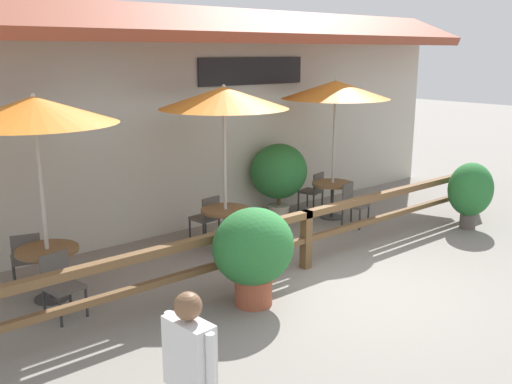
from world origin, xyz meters
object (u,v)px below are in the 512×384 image
patio_umbrella_near (34,110)px  chair_near_wallside (26,257)px  chair_near_streetside (61,282)px  potted_plant_broad_leaf (470,191)px  potted_plant_entrance_palm (253,250)px  patio_umbrella_middle (224,98)px  patio_umbrella_far (336,90)px  potted_plant_corner_fern (279,173)px  chair_middle_streetside (249,233)px  chair_middle_wallside (207,216)px  dining_table_far (332,190)px  chair_far_streetside (353,202)px  pedestrian (190,362)px  chair_far_wallside (313,189)px  dining_table_middle (225,217)px  dining_table_near (48,259)px

patio_umbrella_near → chair_near_wallside: patio_umbrella_near is taller
chair_near_streetside → potted_plant_broad_leaf: bearing=-20.8°
potted_plant_entrance_palm → patio_umbrella_middle: bearing=62.8°
patio_umbrella_near → potted_plant_entrance_palm: (2.08, -1.94, -1.86)m
patio_umbrella_middle → patio_umbrella_far: bearing=3.7°
potted_plant_corner_fern → patio_umbrella_far: bearing=-47.6°
chair_middle_streetside → chair_middle_wallside: size_ratio=1.00×
chair_middle_streetside → dining_table_far: bearing=11.5°
chair_middle_wallside → dining_table_far: bearing=165.3°
chair_far_streetside → chair_near_wallside: bearing=157.0°
patio_umbrella_far → patio_umbrella_middle: bearing=-176.3°
chair_middle_streetside → potted_plant_entrance_palm: potted_plant_entrance_palm is taller
patio_umbrella_far → potted_plant_corner_fern: 2.04m
potted_plant_broad_leaf → potted_plant_corner_fern: (-2.27, 3.03, 0.17)m
patio_umbrella_far → chair_near_streetside: bearing=-171.9°
dining_table_far → potted_plant_corner_fern: 1.16m
pedestrian → chair_middle_wallside: bearing=138.6°
dining_table_far → patio_umbrella_far: bearing=-90.0°
patio_umbrella_near → chair_far_wallside: bearing=8.2°
dining_table_middle → potted_plant_corner_fern: 2.41m
dining_table_near → chair_middle_wallside: bearing=12.1°
pedestrian → potted_plant_corner_fern: bearing=127.5°
patio_umbrella_near → chair_middle_streetside: size_ratio=3.37×
chair_middle_streetside → chair_far_wallside: bearing=21.7°
dining_table_near → potted_plant_broad_leaf: size_ratio=0.65×
patio_umbrella_near → chair_near_streetside: (-0.07, -0.62, -2.17)m
chair_far_wallside → chair_middle_streetside: bearing=11.6°
chair_middle_streetside → chair_far_streetside: (2.81, 0.18, 0.00)m
dining_table_near → patio_umbrella_middle: patio_umbrella_middle is taller
patio_umbrella_near → patio_umbrella_far: bearing=2.3°
dining_table_near → potted_plant_entrance_palm: (2.08, -1.94, 0.19)m
patio_umbrella_near → pedestrian: bearing=-95.4°
chair_middle_streetside → chair_far_wallside: same height
patio_umbrella_far → chair_far_wallside: size_ratio=3.37×
patio_umbrella_near → potted_plant_broad_leaf: 8.00m
chair_far_streetside → potted_plant_corner_fern: size_ratio=0.55×
chair_far_wallside → chair_far_streetside: bearing=68.1°
chair_middle_wallside → chair_near_streetside: bearing=15.7°
chair_middle_streetside → chair_far_wallside: 3.32m
chair_middle_wallside → potted_plant_entrance_palm: (-1.06, -2.61, 0.31)m
dining_table_near → chair_near_streetside: chair_near_streetside is taller
dining_table_far → patio_umbrella_middle: bearing=-176.3°
potted_plant_broad_leaf → pedestrian: (-7.92, -2.18, 0.28)m
dining_table_far → chair_near_streetside: bearing=-171.9°
potted_plant_entrance_palm → pedestrian: (-2.47, -2.21, 0.26)m
patio_umbrella_middle → patio_umbrella_far: size_ratio=1.00×
potted_plant_entrance_palm → potted_plant_broad_leaf: potted_plant_entrance_palm is taller
chair_far_wallside → potted_plant_corner_fern: size_ratio=0.55×
chair_middle_streetside → chair_far_streetside: size_ratio=1.00×
chair_near_wallside → chair_middle_streetside: 3.42m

